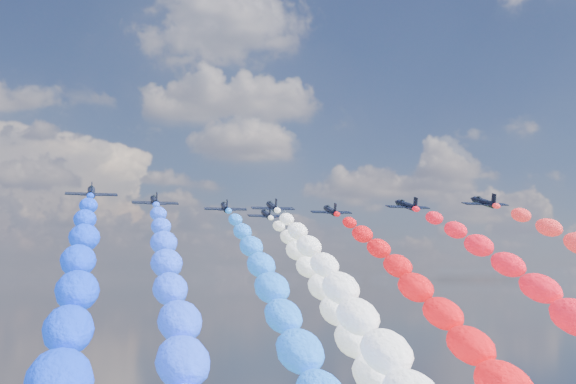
{
  "coord_description": "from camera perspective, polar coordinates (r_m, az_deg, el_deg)",
  "views": [
    {
      "loc": [
        -30.31,
        -126.72,
        92.76
      ],
      "look_at": [
        0.0,
        4.0,
        108.59
      ],
      "focal_mm": 46.61,
      "sensor_mm": 36.0,
      "label": 1
    }
  ],
  "objects": [
    {
      "name": "jet_0",
      "position": [
        122.32,
        -14.77,
        -0.01
      ],
      "size": [
        8.45,
        11.32,
        4.87
      ],
      "primitive_type": null,
      "rotation": [
        0.24,
        0.0,
        0.04
      ],
      "color": "black"
    },
    {
      "name": "jet_1",
      "position": [
        133.62,
        -10.12,
        -0.68
      ],
      "size": [
        8.31,
        11.22,
        4.87
      ],
      "primitive_type": null,
      "rotation": [
        0.24,
        0.0,
        0.03
      ],
      "color": "black"
    },
    {
      "name": "trail_1",
      "position": [
        78.4,
        -8.3,
        -13.53
      ],
      "size": [
        6.56,
        108.06,
        50.79
      ],
      "primitive_type": null,
      "color": "#1E46FB"
    },
    {
      "name": "jet_2",
      "position": [
        143.41,
        -4.81,
        -1.17
      ],
      "size": [
        8.63,
        11.45,
        4.87
      ],
      "primitive_type": null,
      "rotation": [
        0.24,
        0.0,
        -0.06
      ],
      "color": "black"
    },
    {
      "name": "trail_2",
      "position": [
        88.98,
        0.29,
        -12.77
      ],
      "size": [
        6.56,
        108.06,
        50.79
      ],
      "primitive_type": null,
      "color": "blue"
    },
    {
      "name": "jet_3",
      "position": [
        141.74,
        -1.2,
        -1.13
      ],
      "size": [
        8.36,
        11.26,
        4.87
      ],
      "primitive_type": null,
      "rotation": [
        0.24,
        0.0,
        -0.03
      ],
      "color": "black"
    },
    {
      "name": "trail_3",
      "position": [
        88.29,
        6.34,
        -12.78
      ],
      "size": [
        6.56,
        108.06,
        50.79
      ],
      "primitive_type": null,
      "color": "white"
    },
    {
      "name": "jet_4",
      "position": [
        158.51,
        -1.65,
        -1.72
      ],
      "size": [
        8.2,
        11.14,
        4.87
      ],
      "primitive_type": null,
      "rotation": [
        0.24,
        0.0,
        -0.02
      ],
      "color": "black"
    },
    {
      "name": "trail_4",
      "position": [
        104.81,
        4.42,
        -11.84
      ],
      "size": [
        6.56,
        108.06,
        50.79
      ],
      "primitive_type": null,
      "color": "white"
    },
    {
      "name": "jet_5",
      "position": [
        149.97,
        3.26,
        -1.43
      ],
      "size": [
        8.45,
        11.32,
        4.87
      ],
      "primitive_type": null,
      "rotation": [
        0.24,
        0.0,
        -0.04
      ],
      "color": "black"
    },
    {
      "name": "trail_5",
      "position": [
        98.06,
        12.64,
        -12.05
      ],
      "size": [
        6.56,
        108.06,
        50.79
      ],
      "primitive_type": null,
      "color": "red"
    },
    {
      "name": "jet_6",
      "position": [
        140.98,
        9.04,
        -1.01
      ],
      "size": [
        8.54,
        11.39,
        4.87
      ],
      "primitive_type": null,
      "rotation": [
        0.24,
        0.0,
        0.05
      ],
      "color": "black"
    },
    {
      "name": "jet_7",
      "position": [
        138.1,
        14.71,
        -0.76
      ],
      "size": [
        8.28,
        11.2,
        4.87
      ],
      "primitive_type": null,
      "rotation": [
        0.24,
        0.0,
        -0.02
      ],
      "color": "black"
    }
  ]
}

